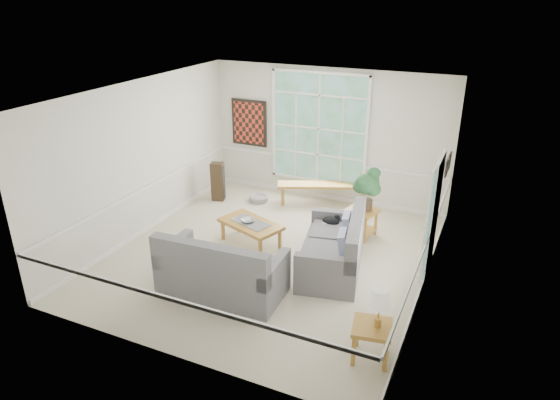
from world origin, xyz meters
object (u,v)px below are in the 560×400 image
object	(u,v)px
coffee_table	(251,233)
loveseat_front	(222,263)
loveseat_right	(332,242)
side_table	(371,342)
end_table	(360,223)

from	to	relation	value
coffee_table	loveseat_front	bearing A→B (deg)	-58.17
loveseat_right	loveseat_front	xyz separation A→B (m)	(-1.36, -1.40, 0.01)
loveseat_right	side_table	bearing A→B (deg)	-69.78
loveseat_front	end_table	distance (m)	3.20
loveseat_front	end_table	world-z (taller)	loveseat_front
loveseat_front	coffee_table	size ratio (longest dim) A/B	1.61
loveseat_front	side_table	bearing A→B (deg)	-15.19
loveseat_front	side_table	size ratio (longest dim) A/B	3.77
loveseat_right	side_table	xyz separation A→B (m)	(1.22, -1.97, -0.26)
loveseat_front	side_table	world-z (taller)	loveseat_front
loveseat_right	end_table	bearing A→B (deg)	73.96
loveseat_front	end_table	xyz separation A→B (m)	(1.47, 2.83, -0.25)
side_table	loveseat_front	bearing A→B (deg)	167.68
end_table	side_table	world-z (taller)	end_table
loveseat_front	coffee_table	xyz separation A→B (m)	(-0.35, 1.64, -0.30)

